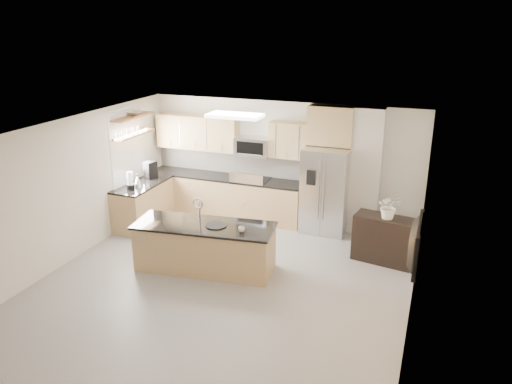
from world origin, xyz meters
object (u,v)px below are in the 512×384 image
at_px(platter, 216,226).
at_px(television, 410,243).
at_px(refrigerator, 325,190).
at_px(coffee_maker, 150,170).
at_px(blender, 130,182).
at_px(flower_vase, 390,201).
at_px(cup, 242,229).
at_px(kettle, 138,181).
at_px(island, 205,247).
at_px(bowl, 134,113).
at_px(credenza, 384,239).
at_px(range, 251,199).
at_px(microwave, 253,146).

height_order(platter, television, television).
relative_size(refrigerator, coffee_maker, 4.79).
height_order(refrigerator, coffee_maker, refrigerator).
relative_size(blender, flower_vase, 0.55).
height_order(cup, kettle, kettle).
height_order(island, bowl, bowl).
relative_size(flower_vase, television, 0.63).
height_order(blender, bowl, bowl).
bearing_deg(platter, cup, -8.40).
relative_size(refrigerator, cup, 15.73).
xyz_separation_m(credenza, television, (0.51, -2.05, 0.92)).
distance_m(cup, kettle, 3.10).
distance_m(island, cup, 0.87).
bearing_deg(kettle, coffee_maker, 96.56).
bearing_deg(island, flower_vase, 17.55).
relative_size(range, flower_vase, 1.68).
height_order(island, kettle, island).
distance_m(blender, coffee_maker, 0.81).
distance_m(blender, bowl, 1.45).
bearing_deg(blender, kettle, 75.75).
relative_size(island, kettle, 9.32).
height_order(range, refrigerator, refrigerator).
height_order(cup, blender, blender).
xyz_separation_m(platter, blender, (-2.37, 0.98, 0.23)).
bearing_deg(island, cup, -11.71).
distance_m(coffee_maker, bowl, 1.31).
xyz_separation_m(island, credenza, (2.93, 1.40, 0.01)).
distance_m(platter, bowl, 3.37).
height_order(island, credenza, island).
distance_m(blender, kettle, 0.21).
bearing_deg(island, range, 84.83).
bearing_deg(blender, range, 35.40).
relative_size(island, television, 2.35).
bearing_deg(range, kettle, -147.75).
xyz_separation_m(microwave, kettle, (-2.02, -1.40, -0.59)).
relative_size(island, blender, 6.76).
bearing_deg(blender, microwave, 37.61).
bearing_deg(credenza, microwave, 168.26).
relative_size(kettle, coffee_maker, 0.73).
bearing_deg(platter, bowl, 148.16).
bearing_deg(bowl, credenza, -2.15).
bearing_deg(credenza, flower_vase, -41.23).
distance_m(credenza, bowl, 5.61).
height_order(credenza, kettle, kettle).
bearing_deg(credenza, cup, -136.51).
distance_m(bowl, television, 6.27).
bearing_deg(range, television, -41.64).
relative_size(microwave, coffee_maker, 2.04).
bearing_deg(flower_vase, coffee_maker, 175.03).
relative_size(cup, flower_vase, 0.17).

